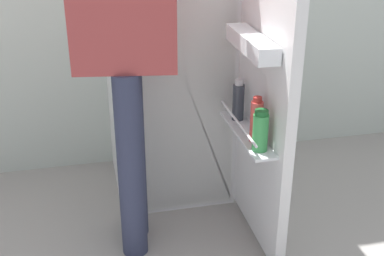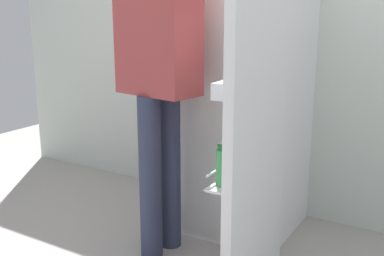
{
  "view_description": "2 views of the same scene",
  "coord_description": "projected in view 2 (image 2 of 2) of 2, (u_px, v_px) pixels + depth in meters",
  "views": [
    {
      "loc": [
        -0.45,
        -2.02,
        1.55
      ],
      "look_at": [
        -0.01,
        -0.09,
        0.64
      ],
      "focal_mm": 47.44,
      "sensor_mm": 36.0,
      "label": 1
    },
    {
      "loc": [
        1.1,
        -1.93,
        1.31
      ],
      "look_at": [
        -0.0,
        -0.07,
        0.76
      ],
      "focal_mm": 43.44,
      "sensor_mm": 36.0,
      "label": 2
    }
  ],
  "objects": [
    {
      "name": "refrigerator",
      "position": [
        248.0,
        95.0,
        2.69
      ],
      "size": [
        0.66,
        1.24,
        1.67
      ],
      "color": "white",
      "rests_on": "ground_plane"
    },
    {
      "name": "person",
      "position": [
        160.0,
        57.0,
        2.36
      ],
      "size": [
        0.57,
        0.81,
        1.78
      ],
      "color": "#2D334C",
      "rests_on": "ground_plane"
    },
    {
      "name": "kitchen_wall",
      "position": [
        274.0,
        10.0,
        2.93
      ],
      "size": [
        4.4,
        0.1,
        2.63
      ],
      "primitive_type": "cube",
      "color": "beige",
      "rests_on": "ground_plane"
    }
  ]
}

